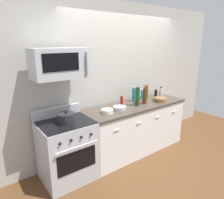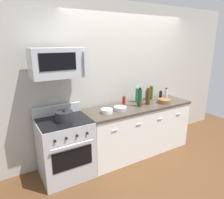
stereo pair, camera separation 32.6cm
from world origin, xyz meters
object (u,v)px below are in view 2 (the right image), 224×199
(bottle_wine_green, at_px, (140,98))
(bowl_wooden_salad, at_px, (164,101))
(bowl_steel_prep, at_px, (120,108))
(stockpot, at_px, (64,116))
(bottle_vinegar_white, at_px, (166,94))
(bowl_white_ceramic, at_px, (107,111))
(range_oven, at_px, (65,147))
(bottle_olive_oil, at_px, (151,92))
(bottle_wine_amber, at_px, (148,97))
(microwave, at_px, (58,63))
(bottle_dish_soap, at_px, (147,95))
(bottle_soy_sauce_dark, at_px, (161,96))
(bottle_sparkling_teal, at_px, (137,95))
(bottle_hot_sauce_red, at_px, (124,101))
(bowl_red_small, at_px, (141,103))

(bottle_wine_green, height_order, bowl_wooden_salad, bottle_wine_green)
(bowl_steel_prep, distance_m, stockpot, 0.96)
(bottle_vinegar_white, distance_m, bowl_white_ceramic, 1.39)
(range_oven, height_order, bowl_wooden_salad, range_oven)
(bowl_white_ceramic, bearing_deg, bottle_olive_oil, 12.17)
(bottle_wine_amber, height_order, bottle_vinegar_white, bottle_wine_amber)
(microwave, distance_m, bottle_olive_oil, 1.98)
(bottle_dish_soap, relative_size, stockpot, 0.82)
(bottle_wine_amber, bearing_deg, bottle_soy_sauce_dark, 11.09)
(bottle_sparkling_teal, height_order, bowl_white_ceramic, bottle_sparkling_teal)
(bowl_wooden_salad, bearing_deg, bottle_wine_green, 172.11)
(bowl_steel_prep, bearing_deg, bottle_soy_sauce_dark, 5.37)
(bottle_soy_sauce_dark, bearing_deg, bowl_white_ceramic, -175.83)
(microwave, xyz_separation_m, bottle_vinegar_white, (2.09, -0.02, -0.72))
(microwave, bearing_deg, bottle_soy_sauce_dark, -0.22)
(range_oven, xyz_separation_m, bottle_soy_sauce_dark, (1.96, 0.04, 0.55))
(bowl_steel_prep, bearing_deg, bottle_wine_green, 0.07)
(bottle_hot_sauce_red, distance_m, bowl_red_small, 0.33)
(bowl_white_ceramic, relative_size, bowl_wooden_salad, 0.80)
(range_oven, relative_size, bowl_wooden_salad, 4.49)
(bottle_soy_sauce_dark, height_order, bowl_steel_prep, bottle_soy_sauce_dark)
(bottle_vinegar_white, bearing_deg, bottle_hot_sauce_red, 172.44)
(bowl_wooden_salad, bearing_deg, stockpot, 177.71)
(bottle_vinegar_white, xyz_separation_m, bowl_wooden_salad, (-0.19, -0.15, -0.07))
(bottle_olive_oil, xyz_separation_m, bowl_wooden_salad, (0.04, -0.32, -0.10))
(bottle_dish_soap, bearing_deg, bottle_wine_amber, -125.83)
(bottle_sparkling_teal, relative_size, bottle_vinegar_white, 1.26)
(bottle_sparkling_teal, distance_m, bowl_wooden_salad, 0.52)
(bottle_hot_sauce_red, bearing_deg, bowl_wooden_salad, -20.52)
(range_oven, xyz_separation_m, bottle_sparkling_teal, (1.49, 0.17, 0.59))
(range_oven, xyz_separation_m, bottle_wine_green, (1.37, -0.06, 0.61))
(microwave, xyz_separation_m, bottle_dish_soap, (1.73, 0.14, -0.73))
(range_oven, height_order, bottle_soy_sauce_dark, bottle_soy_sauce_dark)
(bottle_olive_oil, relative_size, stockpot, 1.16)
(bottle_vinegar_white, bearing_deg, range_oven, -179.43)
(bottle_dish_soap, height_order, bottle_soy_sauce_dark, bottle_dish_soap)
(bottle_soy_sauce_dark, bearing_deg, bottle_vinegar_white, -7.13)
(range_oven, relative_size, bottle_olive_oil, 3.73)
(range_oven, height_order, bottle_olive_oil, bottle_olive_oil)
(bottle_vinegar_white, relative_size, bowl_white_ceramic, 1.22)
(microwave, height_order, bottle_wine_amber, microwave)
(range_oven, relative_size, stockpot, 4.34)
(bowl_white_ceramic, xyz_separation_m, bowl_steel_prep, (0.25, -0.00, 0.00))
(bottle_olive_oil, relative_size, bottle_vinegar_white, 1.23)
(bottle_olive_oil, distance_m, bottle_wine_amber, 0.36)
(bowl_steel_prep, xyz_separation_m, bowl_red_small, (0.51, 0.09, -0.01))
(bottle_sparkling_teal, relative_size, bowl_white_ceramic, 1.54)
(microwave, height_order, bottle_wine_green, microwave)
(bowl_red_small, bearing_deg, bottle_wine_green, -139.64)
(range_oven, relative_size, bowl_white_ceramic, 5.60)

